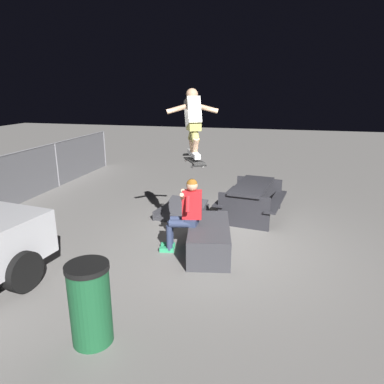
{
  "coord_description": "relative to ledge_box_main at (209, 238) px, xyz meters",
  "views": [
    {
      "loc": [
        -5.95,
        -0.96,
        2.84
      ],
      "look_at": [
        -0.28,
        0.43,
        1.1
      ],
      "focal_mm": 32.87,
      "sensor_mm": 36.0,
      "label": 1
    }
  ],
  "objects": [
    {
      "name": "ground_plane",
      "position": [
        0.25,
        -0.12,
        -0.25
      ],
      "size": [
        40.0,
        40.0,
        0.0
      ],
      "primitive_type": "plane",
      "color": "slate"
    },
    {
      "name": "ledge_box_main",
      "position": [
        0.0,
        0.0,
        0.0
      ],
      "size": [
        1.65,
        0.98,
        0.5
      ],
      "primitive_type": "cube",
      "rotation": [
        0.0,
        0.0,
        0.18
      ],
      "color": "#38383D",
      "rests_on": "ground"
    },
    {
      "name": "person_sitting_on_ledge",
      "position": [
        -0.04,
        0.41,
        0.5
      ],
      "size": [
        0.6,
        0.78,
        1.34
      ],
      "color": "#2D3856",
      "rests_on": "ground"
    },
    {
      "name": "skateboard",
      "position": [
        0.08,
        0.3,
        1.39
      ],
      "size": [
        1.01,
        0.62,
        0.13
      ],
      "color": "black"
    },
    {
      "name": "skater_airborne",
      "position": [
        0.13,
        0.33,
        2.08
      ],
      "size": [
        0.62,
        0.83,
        1.12
      ],
      "color": "white"
    },
    {
      "name": "kicker_ramp",
      "position": [
        1.62,
        0.95,
        -0.18
      ],
      "size": [
        1.12,
        1.11,
        0.43
      ],
      "color": "#38383D",
      "rests_on": "ground"
    },
    {
      "name": "picnic_table_back",
      "position": [
        2.03,
        -0.59,
        0.25
      ],
      "size": [
        1.87,
        1.57,
        0.75
      ],
      "color": "#28282D",
      "rests_on": "ground"
    },
    {
      "name": "trash_bin",
      "position": [
        -2.62,
        0.86,
        0.24
      ],
      "size": [
        0.49,
        0.49,
        0.98
      ],
      "color": "#19512D",
      "rests_on": "ground"
    }
  ]
}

